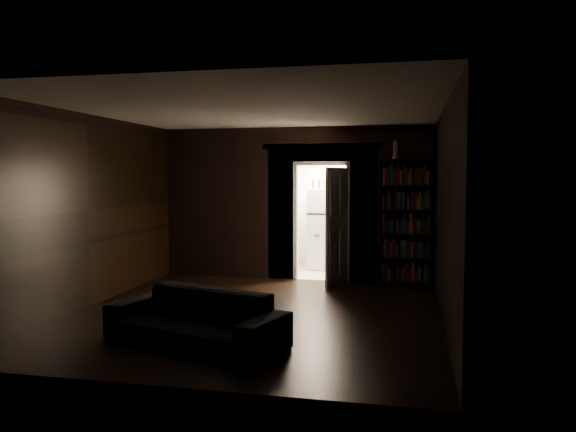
{
  "coord_description": "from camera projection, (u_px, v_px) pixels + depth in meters",
  "views": [
    {
      "loc": [
        2.07,
        -7.35,
        1.89
      ],
      "look_at": [
        0.28,
        0.9,
        1.3
      ],
      "focal_mm": 35.0,
      "sensor_mm": 36.0,
      "label": 1
    }
  ],
  "objects": [
    {
      "name": "ground",
      "position": [
        255.0,
        314.0,
        7.73
      ],
      "size": [
        5.5,
        5.5,
        0.0
      ],
      "primitive_type": "plane",
      "color": "black",
      "rests_on": "ground"
    },
    {
      "name": "room_walls",
      "position": [
        272.0,
        190.0,
        8.66
      ],
      "size": [
        5.02,
        5.61,
        2.84
      ],
      "color": "black",
      "rests_on": "ground"
    },
    {
      "name": "kitchen_alcove",
      "position": [
        330.0,
        211.0,
        11.31
      ],
      "size": [
        2.2,
        1.8,
        2.6
      ],
      "color": "beige",
      "rests_on": "ground"
    },
    {
      "name": "sofa",
      "position": [
        195.0,
        310.0,
        6.29
      ],
      "size": [
        2.26,
        1.5,
        0.8
      ],
      "primitive_type": "imported",
      "rotation": [
        0.0,
        0.0,
        -0.32
      ],
      "color": "black",
      "rests_on": "ground"
    },
    {
      "name": "bookshelf",
      "position": [
        405.0,
        223.0,
        9.72
      ],
      "size": [
        0.95,
        0.64,
        2.2
      ],
      "primitive_type": "cube",
      "rotation": [
        0.0,
        0.0,
        0.4
      ],
      "color": "black",
      "rests_on": "ground"
    },
    {
      "name": "refrigerator",
      "position": [
        327.0,
        229.0,
        11.51
      ],
      "size": [
        0.78,
        0.72,
        1.65
      ],
      "primitive_type": "cube",
      "rotation": [
        0.0,
        0.0,
        -0.06
      ],
      "color": "white",
      "rests_on": "ground"
    },
    {
      "name": "door",
      "position": [
        337.0,
        227.0,
        9.75
      ],
      "size": [
        0.31,
        0.83,
        2.05
      ],
      "primitive_type": "cube",
      "rotation": [
        0.0,
        0.0,
        1.26
      ],
      "color": "white",
      "rests_on": "ground"
    },
    {
      "name": "figurine",
      "position": [
        395.0,
        150.0,
        9.6
      ],
      "size": [
        0.14,
        0.14,
        0.31
      ],
      "primitive_type": "cube",
      "rotation": [
        0.0,
        0.0,
        0.4
      ],
      "color": "white",
      "rests_on": "bookshelf"
    },
    {
      "name": "bottles",
      "position": [
        325.0,
        183.0,
        11.42
      ],
      "size": [
        0.57,
        0.18,
        0.23
      ],
      "primitive_type": "cube",
      "rotation": [
        0.0,
        0.0,
        -0.19
      ],
      "color": "black",
      "rests_on": "refrigerator"
    }
  ]
}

